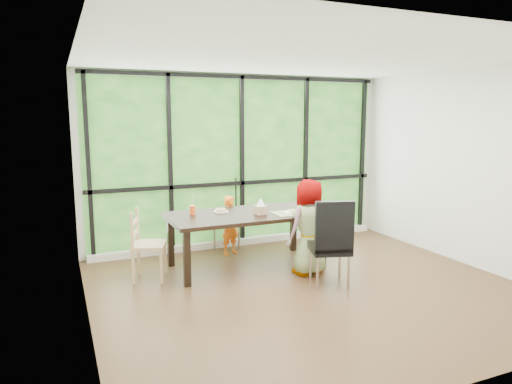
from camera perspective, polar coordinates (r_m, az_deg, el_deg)
ground at (r=5.75m, az=6.60°, el=-11.71°), size 5.00×5.00×0.00m
back_wall at (r=7.43m, az=-1.89°, el=3.85°), size 5.00×0.00×5.00m
foliage_backdrop at (r=7.42m, az=-1.84°, el=3.84°), size 4.80×0.02×2.65m
window_mullions at (r=7.38m, az=-1.72°, el=3.81°), size 4.80×0.06×2.65m
window_sill at (r=7.58m, az=-1.56°, el=-6.05°), size 4.80×0.12×0.10m
dining_table at (r=6.42m, az=-1.18°, el=-5.88°), size 2.12×1.08×0.75m
chair_window_leather at (r=7.31m, az=-3.90°, el=-2.69°), size 0.53×0.53×1.08m
chair_interior_leather at (r=5.76m, az=9.02°, el=-6.07°), size 0.58×0.58×1.08m
chair_end_beech at (r=6.05m, az=-12.97°, el=-6.33°), size 0.52×0.53×0.90m
child_toddler at (r=6.98m, az=-3.17°, el=-4.07°), size 0.38×0.31×0.89m
child_older at (r=6.10m, az=6.39°, el=-4.29°), size 0.68×0.52×1.26m
placemat at (r=6.35m, az=4.34°, el=-2.57°), size 0.49×0.36×0.01m
plate_far at (r=6.42m, az=-4.30°, el=-2.41°), size 0.20×0.20×0.01m
plate_near at (r=6.35m, az=4.60°, el=-2.53°), size 0.24×0.24×0.02m
orange_cup at (r=6.28m, az=-7.81°, el=-2.22°), size 0.08×0.08×0.12m
green_cup at (r=6.48m, az=7.14°, el=-1.89°), size 0.07×0.07×0.11m
white_mug at (r=6.82m, az=6.35°, el=-1.49°), size 0.07×0.07×0.07m
tissue_box at (r=6.25m, az=0.56°, el=-2.23°), size 0.13×0.13×0.11m
crepe_rolls_far at (r=6.41m, az=-4.30°, el=-2.19°), size 0.15×0.12×0.04m
crepe_rolls_near at (r=6.34m, az=4.60°, el=-2.30°), size 0.10×0.12×0.04m
straw_white at (r=6.26m, az=-7.83°, el=-1.31°), size 0.01×0.04×0.20m
straw_pink at (r=6.46m, az=7.15°, el=-1.05°), size 0.01×0.04×0.20m
tissue at (r=6.22m, az=0.56°, el=-1.21°), size 0.12×0.12×0.11m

